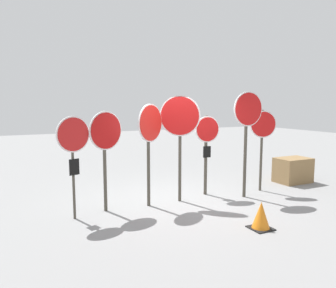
{
  "coord_description": "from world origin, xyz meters",
  "views": [
    {
      "loc": [
        -3.56,
        -6.77,
        2.35
      ],
      "look_at": [
        -0.29,
        0.0,
        1.42
      ],
      "focal_mm": 35.0,
      "sensor_mm": 36.0,
      "label": 1
    }
  ],
  "objects_px": {
    "stop_sign_0": "(73,143)",
    "stop_sign_3": "(180,125)",
    "stop_sign_4": "(207,141)",
    "storage_crate": "(293,170)",
    "stop_sign_5": "(247,122)",
    "traffic_cone_0": "(261,216)",
    "stop_sign_2": "(150,133)",
    "stop_sign_1": "(106,140)",
    "stop_sign_6": "(263,132)"
  },
  "relations": [
    {
      "from": "stop_sign_2",
      "to": "stop_sign_4",
      "type": "bearing_deg",
      "value": -22.28
    },
    {
      "from": "stop_sign_0",
      "to": "storage_crate",
      "type": "bearing_deg",
      "value": -15.06
    },
    {
      "from": "stop_sign_0",
      "to": "stop_sign_2",
      "type": "height_order",
      "value": "stop_sign_2"
    },
    {
      "from": "stop_sign_6",
      "to": "storage_crate",
      "type": "relative_size",
      "value": 2.17
    },
    {
      "from": "stop_sign_2",
      "to": "stop_sign_4",
      "type": "height_order",
      "value": "stop_sign_2"
    },
    {
      "from": "traffic_cone_0",
      "to": "stop_sign_3",
      "type": "bearing_deg",
      "value": 104.56
    },
    {
      "from": "stop_sign_3",
      "to": "stop_sign_1",
      "type": "bearing_deg",
      "value": -149.32
    },
    {
      "from": "stop_sign_0",
      "to": "stop_sign_2",
      "type": "relative_size",
      "value": 0.9
    },
    {
      "from": "stop_sign_0",
      "to": "storage_crate",
      "type": "relative_size",
      "value": 2.1
    },
    {
      "from": "stop_sign_1",
      "to": "stop_sign_3",
      "type": "xyz_separation_m",
      "value": [
        1.77,
        -0.05,
        0.27
      ]
    },
    {
      "from": "stop_sign_0",
      "to": "stop_sign_5",
      "type": "bearing_deg",
      "value": -22.1
    },
    {
      "from": "stop_sign_0",
      "to": "stop_sign_5",
      "type": "relative_size",
      "value": 0.8
    },
    {
      "from": "stop_sign_0",
      "to": "traffic_cone_0",
      "type": "bearing_deg",
      "value": -52.52
    },
    {
      "from": "stop_sign_4",
      "to": "traffic_cone_0",
      "type": "xyz_separation_m",
      "value": [
        -0.32,
        -2.43,
        -1.15
      ]
    },
    {
      "from": "stop_sign_0",
      "to": "traffic_cone_0",
      "type": "distance_m",
      "value": 3.9
    },
    {
      "from": "stop_sign_1",
      "to": "storage_crate",
      "type": "bearing_deg",
      "value": -19.45
    },
    {
      "from": "stop_sign_3",
      "to": "stop_sign_6",
      "type": "xyz_separation_m",
      "value": [
        2.43,
        -0.1,
        -0.27
      ]
    },
    {
      "from": "stop_sign_3",
      "to": "stop_sign_6",
      "type": "relative_size",
      "value": 1.16
    },
    {
      "from": "stop_sign_1",
      "to": "stop_sign_5",
      "type": "bearing_deg",
      "value": -28.99
    },
    {
      "from": "stop_sign_0",
      "to": "stop_sign_5",
      "type": "distance_m",
      "value": 4.16
    },
    {
      "from": "stop_sign_2",
      "to": "stop_sign_3",
      "type": "xyz_separation_m",
      "value": [
        0.77,
        0.02,
        0.16
      ]
    },
    {
      "from": "stop_sign_6",
      "to": "stop_sign_3",
      "type": "bearing_deg",
      "value": -163.27
    },
    {
      "from": "stop_sign_2",
      "to": "stop_sign_3",
      "type": "bearing_deg",
      "value": -29.32
    },
    {
      "from": "stop_sign_4",
      "to": "stop_sign_6",
      "type": "distance_m",
      "value": 1.58
    },
    {
      "from": "stop_sign_3",
      "to": "stop_sign_0",
      "type": "bearing_deg",
      "value": -144.17
    },
    {
      "from": "stop_sign_5",
      "to": "stop_sign_6",
      "type": "distance_m",
      "value": 0.89
    },
    {
      "from": "stop_sign_2",
      "to": "stop_sign_1",
      "type": "bearing_deg",
      "value": 145.41
    },
    {
      "from": "storage_crate",
      "to": "stop_sign_3",
      "type": "bearing_deg",
      "value": -176.4
    },
    {
      "from": "traffic_cone_0",
      "to": "stop_sign_4",
      "type": "bearing_deg",
      "value": 82.38
    },
    {
      "from": "stop_sign_0",
      "to": "stop_sign_6",
      "type": "relative_size",
      "value": 0.96
    },
    {
      "from": "stop_sign_4",
      "to": "storage_crate",
      "type": "xyz_separation_m",
      "value": [
        3.07,
        0.02,
        -1.04
      ]
    },
    {
      "from": "stop_sign_2",
      "to": "stop_sign_3",
      "type": "height_order",
      "value": "stop_sign_3"
    },
    {
      "from": "stop_sign_0",
      "to": "traffic_cone_0",
      "type": "relative_size",
      "value": 4.04
    },
    {
      "from": "stop_sign_5",
      "to": "traffic_cone_0",
      "type": "bearing_deg",
      "value": -121.24
    },
    {
      "from": "stop_sign_0",
      "to": "storage_crate",
      "type": "xyz_separation_m",
      "value": [
        6.44,
        0.4,
        -1.2
      ]
    },
    {
      "from": "stop_sign_6",
      "to": "storage_crate",
      "type": "height_order",
      "value": "stop_sign_6"
    },
    {
      "from": "stop_sign_6",
      "to": "traffic_cone_0",
      "type": "bearing_deg",
      "value": -112.47
    },
    {
      "from": "stop_sign_5",
      "to": "stop_sign_0",
      "type": "bearing_deg",
      "value": 176.53
    },
    {
      "from": "stop_sign_4",
      "to": "stop_sign_6",
      "type": "relative_size",
      "value": 0.94
    },
    {
      "from": "stop_sign_0",
      "to": "stop_sign_3",
      "type": "distance_m",
      "value": 2.5
    },
    {
      "from": "stop_sign_0",
      "to": "stop_sign_3",
      "type": "xyz_separation_m",
      "value": [
        2.48,
        0.15,
        0.28
      ]
    },
    {
      "from": "stop_sign_5",
      "to": "traffic_cone_0",
      "type": "distance_m",
      "value": 2.66
    },
    {
      "from": "stop_sign_1",
      "to": "stop_sign_3",
      "type": "relative_size",
      "value": 0.86
    },
    {
      "from": "stop_sign_0",
      "to": "stop_sign_3",
      "type": "bearing_deg",
      "value": -15.08
    },
    {
      "from": "stop_sign_4",
      "to": "storage_crate",
      "type": "height_order",
      "value": "stop_sign_4"
    },
    {
      "from": "stop_sign_3",
      "to": "storage_crate",
      "type": "distance_m",
      "value": 4.24
    },
    {
      "from": "stop_sign_2",
      "to": "traffic_cone_0",
      "type": "distance_m",
      "value": 2.93
    },
    {
      "from": "stop_sign_0",
      "to": "traffic_cone_0",
      "type": "height_order",
      "value": "stop_sign_0"
    },
    {
      "from": "stop_sign_5",
      "to": "stop_sign_3",
      "type": "bearing_deg",
      "value": 166.3
    },
    {
      "from": "stop_sign_5",
      "to": "stop_sign_2",
      "type": "bearing_deg",
      "value": 170.96
    }
  ]
}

